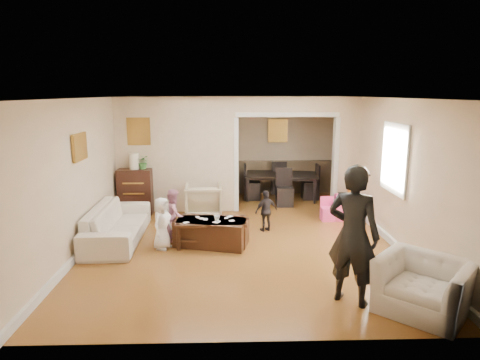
{
  "coord_description": "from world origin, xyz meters",
  "views": [
    {
      "loc": [
        -0.23,
        -7.65,
        2.69
      ],
      "look_at": [
        0.0,
        0.2,
        1.05
      ],
      "focal_mm": 31.36,
      "sensor_mm": 36.0,
      "label": 1
    }
  ],
  "objects_px": {
    "coffee_table": "(212,232)",
    "dining_table": "(281,187)",
    "dresser": "(136,191)",
    "adult_person": "(353,235)",
    "sofa": "(117,224)",
    "cyan_cup": "(344,195)",
    "armchair_back": "(204,201)",
    "child_kneel_b": "(174,215)",
    "child_kneel_a": "(162,223)",
    "child_toddler": "(266,211)",
    "play_table": "(347,208)",
    "coffee_cup": "(217,218)",
    "armchair_front": "(423,286)",
    "table_lamp": "(134,161)"
  },
  "relations": [
    {
      "from": "armchair_back",
      "to": "child_kneel_a",
      "type": "xyz_separation_m",
      "value": [
        -0.61,
        -1.91,
        0.09
      ]
    },
    {
      "from": "dresser",
      "to": "child_kneel_a",
      "type": "xyz_separation_m",
      "value": [
        0.93,
        -2.21,
        -0.05
      ]
    },
    {
      "from": "dining_table",
      "to": "adult_person",
      "type": "relative_size",
      "value": 1.0
    },
    {
      "from": "adult_person",
      "to": "child_toddler",
      "type": "relative_size",
      "value": 2.23
    },
    {
      "from": "play_table",
      "to": "adult_person",
      "type": "relative_size",
      "value": 0.28
    },
    {
      "from": "dining_table",
      "to": "child_kneel_b",
      "type": "relative_size",
      "value": 1.91
    },
    {
      "from": "dresser",
      "to": "child_kneel_a",
      "type": "bearing_deg",
      "value": -67.32
    },
    {
      "from": "sofa",
      "to": "child_kneel_b",
      "type": "xyz_separation_m",
      "value": [
        1.04,
        0.01,
        0.16
      ]
    },
    {
      "from": "armchair_back",
      "to": "cyan_cup",
      "type": "xyz_separation_m",
      "value": [
        3.03,
        -0.29,
        0.17
      ]
    },
    {
      "from": "dining_table",
      "to": "child_kneel_a",
      "type": "relative_size",
      "value": 2.0
    },
    {
      "from": "armchair_front",
      "to": "coffee_table",
      "type": "xyz_separation_m",
      "value": [
        -2.72,
        2.42,
        -0.11
      ]
    },
    {
      "from": "dresser",
      "to": "play_table",
      "type": "distance_m",
      "value": 4.7
    },
    {
      "from": "child_kneel_a",
      "to": "child_toddler",
      "type": "height_order",
      "value": "child_kneel_a"
    },
    {
      "from": "armchair_back",
      "to": "play_table",
      "type": "relative_size",
      "value": 1.55
    },
    {
      "from": "table_lamp",
      "to": "child_kneel_b",
      "type": "bearing_deg",
      "value": -58.63
    },
    {
      "from": "table_lamp",
      "to": "child_toddler",
      "type": "xyz_separation_m",
      "value": [
        2.83,
        -1.31,
        -0.79
      ]
    },
    {
      "from": "sofa",
      "to": "adult_person",
      "type": "height_order",
      "value": "adult_person"
    },
    {
      "from": "armchair_front",
      "to": "table_lamp",
      "type": "xyz_separation_m",
      "value": [
        -4.49,
        4.48,
        0.87
      ]
    },
    {
      "from": "sofa",
      "to": "cyan_cup",
      "type": "height_order",
      "value": "sofa"
    },
    {
      "from": "armchair_back",
      "to": "child_toddler",
      "type": "distance_m",
      "value": 1.64
    },
    {
      "from": "dining_table",
      "to": "coffee_table",
      "type": "bearing_deg",
      "value": -109.35
    },
    {
      "from": "cyan_cup",
      "to": "child_kneel_b",
      "type": "relative_size",
      "value": 0.08
    },
    {
      "from": "armchair_front",
      "to": "sofa",
      "type": "bearing_deg",
      "value": -168.86
    },
    {
      "from": "child_kneel_b",
      "to": "cyan_cup",
      "type": "bearing_deg",
      "value": -76.46
    },
    {
      "from": "dining_table",
      "to": "table_lamp",
      "type": "bearing_deg",
      "value": -152.92
    },
    {
      "from": "dining_table",
      "to": "adult_person",
      "type": "height_order",
      "value": "adult_person"
    },
    {
      "from": "coffee_table",
      "to": "dining_table",
      "type": "height_order",
      "value": "dining_table"
    },
    {
      "from": "armchair_back",
      "to": "table_lamp",
      "type": "xyz_separation_m",
      "value": [
        -1.54,
        0.31,
        0.84
      ]
    },
    {
      "from": "armchair_back",
      "to": "child_toddler",
      "type": "bearing_deg",
      "value": 139.34
    },
    {
      "from": "sofa",
      "to": "armchair_front",
      "type": "bearing_deg",
      "value": -122.67
    },
    {
      "from": "dresser",
      "to": "child_kneel_b",
      "type": "relative_size",
      "value": 1.06
    },
    {
      "from": "dresser",
      "to": "child_kneel_a",
      "type": "relative_size",
      "value": 1.12
    },
    {
      "from": "sofa",
      "to": "coffee_cup",
      "type": "bearing_deg",
      "value": -101.94
    },
    {
      "from": "armchair_back",
      "to": "dresser",
      "type": "bearing_deg",
      "value": -13.95
    },
    {
      "from": "table_lamp",
      "to": "child_toddler",
      "type": "height_order",
      "value": "table_lamp"
    },
    {
      "from": "adult_person",
      "to": "armchair_front",
      "type": "bearing_deg",
      "value": -161.91
    },
    {
      "from": "armchair_back",
      "to": "dining_table",
      "type": "xyz_separation_m",
      "value": [
        1.91,
        1.52,
        -0.04
      ]
    },
    {
      "from": "dining_table",
      "to": "child_kneel_a",
      "type": "distance_m",
      "value": 4.26
    },
    {
      "from": "armchair_front",
      "to": "coffee_cup",
      "type": "bearing_deg",
      "value": -179.7
    },
    {
      "from": "child_toddler",
      "to": "child_kneel_b",
      "type": "bearing_deg",
      "value": -10.59
    },
    {
      "from": "coffee_cup",
      "to": "dresser",
      "type": "bearing_deg",
      "value": 131.58
    },
    {
      "from": "play_table",
      "to": "child_kneel_b",
      "type": "bearing_deg",
      "value": -161.21
    },
    {
      "from": "armchair_back",
      "to": "coffee_cup",
      "type": "distance_m",
      "value": 1.84
    },
    {
      "from": "coffee_cup",
      "to": "cyan_cup",
      "type": "xyz_separation_m",
      "value": [
        2.69,
        1.52,
        0.02
      ]
    },
    {
      "from": "coffee_table",
      "to": "child_kneel_b",
      "type": "relative_size",
      "value": 1.29
    },
    {
      "from": "coffee_table",
      "to": "dining_table",
      "type": "relative_size",
      "value": 0.68
    },
    {
      "from": "table_lamp",
      "to": "cyan_cup",
      "type": "xyz_separation_m",
      "value": [
        4.56,
        -0.59,
        -0.67
      ]
    },
    {
      "from": "dresser",
      "to": "table_lamp",
      "type": "bearing_deg",
      "value": 0.0
    },
    {
      "from": "cyan_cup",
      "to": "dresser",
      "type": "bearing_deg",
      "value": 172.59
    },
    {
      "from": "dresser",
      "to": "adult_person",
      "type": "distance_m",
      "value": 5.6
    }
  ]
}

